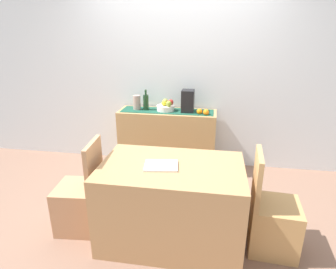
{
  "coord_description": "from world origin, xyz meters",
  "views": [
    {
      "loc": [
        0.48,
        -2.68,
        1.82
      ],
      "look_at": [
        -0.01,
        0.36,
        0.7
      ],
      "focal_mm": 30.4,
      "sensor_mm": 36.0,
      "label": 1
    }
  ],
  "objects_px": {
    "fruit_bowl": "(166,108)",
    "wine_bottle": "(146,102)",
    "open_book": "(161,166)",
    "chair_by_corner": "(272,222)",
    "sideboard_console": "(167,140)",
    "dining_table": "(171,202)",
    "coffee_maker": "(188,101)",
    "chair_near_window": "(81,203)",
    "ceramic_vase": "(137,103)"
  },
  "relations": [
    {
      "from": "ceramic_vase",
      "to": "open_book",
      "type": "height_order",
      "value": "ceramic_vase"
    },
    {
      "from": "fruit_bowl",
      "to": "sideboard_console",
      "type": "bearing_deg",
      "value": 0.0
    },
    {
      "from": "wine_bottle",
      "to": "coffee_maker",
      "type": "bearing_deg",
      "value": 0.0
    },
    {
      "from": "fruit_bowl",
      "to": "wine_bottle",
      "type": "xyz_separation_m",
      "value": [
        -0.27,
        0.0,
        0.07
      ]
    },
    {
      "from": "dining_table",
      "to": "fruit_bowl",
      "type": "bearing_deg",
      "value": 101.82
    },
    {
      "from": "sideboard_console",
      "to": "chair_by_corner",
      "type": "bearing_deg",
      "value": -50.97
    },
    {
      "from": "sideboard_console",
      "to": "wine_bottle",
      "type": "bearing_deg",
      "value": 180.0
    },
    {
      "from": "wine_bottle",
      "to": "chair_near_window",
      "type": "distance_m",
      "value": 1.61
    },
    {
      "from": "sideboard_console",
      "to": "coffee_maker",
      "type": "distance_m",
      "value": 0.62
    },
    {
      "from": "dining_table",
      "to": "chair_near_window",
      "type": "height_order",
      "value": "chair_near_window"
    },
    {
      "from": "sideboard_console",
      "to": "open_book",
      "type": "distance_m",
      "value": 1.52
    },
    {
      "from": "fruit_bowl",
      "to": "ceramic_vase",
      "type": "distance_m",
      "value": 0.4
    },
    {
      "from": "sideboard_console",
      "to": "fruit_bowl",
      "type": "relative_size",
      "value": 5.56
    },
    {
      "from": "fruit_bowl",
      "to": "chair_by_corner",
      "type": "distance_m",
      "value": 1.95
    },
    {
      "from": "open_book",
      "to": "chair_near_window",
      "type": "distance_m",
      "value": 0.93
    },
    {
      "from": "dining_table",
      "to": "chair_by_corner",
      "type": "distance_m",
      "value": 0.89
    },
    {
      "from": "coffee_maker",
      "to": "dining_table",
      "type": "bearing_deg",
      "value": -89.73
    },
    {
      "from": "sideboard_console",
      "to": "dining_table",
      "type": "xyz_separation_m",
      "value": [
        0.28,
        -1.43,
        -0.04
      ]
    },
    {
      "from": "chair_by_corner",
      "to": "wine_bottle",
      "type": "bearing_deg",
      "value": 135.36
    },
    {
      "from": "wine_bottle",
      "to": "chair_near_window",
      "type": "height_order",
      "value": "wine_bottle"
    },
    {
      "from": "coffee_maker",
      "to": "sideboard_console",
      "type": "bearing_deg",
      "value": 180.0
    },
    {
      "from": "chair_by_corner",
      "to": "ceramic_vase",
      "type": "bearing_deg",
      "value": 137.75
    },
    {
      "from": "open_book",
      "to": "wine_bottle",
      "type": "bearing_deg",
      "value": 100.7
    },
    {
      "from": "fruit_bowl",
      "to": "dining_table",
      "type": "bearing_deg",
      "value": -78.18
    },
    {
      "from": "wine_bottle",
      "to": "dining_table",
      "type": "xyz_separation_m",
      "value": [
        0.56,
        -1.43,
        -0.56
      ]
    },
    {
      "from": "dining_table",
      "to": "wine_bottle",
      "type": "bearing_deg",
      "value": 111.56
    },
    {
      "from": "fruit_bowl",
      "to": "coffee_maker",
      "type": "bearing_deg",
      "value": 0.0
    },
    {
      "from": "ceramic_vase",
      "to": "chair_by_corner",
      "type": "height_order",
      "value": "ceramic_vase"
    },
    {
      "from": "fruit_bowl",
      "to": "coffee_maker",
      "type": "xyz_separation_m",
      "value": [
        0.29,
        0.0,
        0.1
      ]
    },
    {
      "from": "sideboard_console",
      "to": "chair_near_window",
      "type": "height_order",
      "value": "chair_near_window"
    },
    {
      "from": "open_book",
      "to": "chair_by_corner",
      "type": "height_order",
      "value": "chair_by_corner"
    },
    {
      "from": "wine_bottle",
      "to": "chair_by_corner",
      "type": "relative_size",
      "value": 0.31
    },
    {
      "from": "coffee_maker",
      "to": "dining_table",
      "type": "xyz_separation_m",
      "value": [
        0.01,
        -1.43,
        -0.6
      ]
    },
    {
      "from": "wine_bottle",
      "to": "open_book",
      "type": "relative_size",
      "value": 0.99
    },
    {
      "from": "sideboard_console",
      "to": "dining_table",
      "type": "distance_m",
      "value": 1.46
    },
    {
      "from": "coffee_maker",
      "to": "chair_near_window",
      "type": "relative_size",
      "value": 0.32
    },
    {
      "from": "open_book",
      "to": "chair_by_corner",
      "type": "distance_m",
      "value": 1.08
    },
    {
      "from": "ceramic_vase",
      "to": "chair_near_window",
      "type": "xyz_separation_m",
      "value": [
        -0.19,
        -1.43,
        -0.65
      ]
    },
    {
      "from": "coffee_maker",
      "to": "chair_by_corner",
      "type": "bearing_deg",
      "value": -58.12
    },
    {
      "from": "sideboard_console",
      "to": "dining_table",
      "type": "relative_size",
      "value": 1.05
    },
    {
      "from": "wine_bottle",
      "to": "chair_near_window",
      "type": "relative_size",
      "value": 0.31
    },
    {
      "from": "sideboard_console",
      "to": "open_book",
      "type": "xyz_separation_m",
      "value": [
        0.19,
        -1.47,
        0.34
      ]
    },
    {
      "from": "ceramic_vase",
      "to": "chair_near_window",
      "type": "relative_size",
      "value": 0.22
    },
    {
      "from": "wine_bottle",
      "to": "chair_near_window",
      "type": "xyz_separation_m",
      "value": [
        -0.32,
        -1.43,
        -0.67
      ]
    },
    {
      "from": "ceramic_vase",
      "to": "chair_by_corner",
      "type": "distance_m",
      "value": 2.22
    },
    {
      "from": "sideboard_console",
      "to": "coffee_maker",
      "type": "height_order",
      "value": "coffee_maker"
    },
    {
      "from": "chair_near_window",
      "to": "wine_bottle",
      "type": "bearing_deg",
      "value": 77.49
    },
    {
      "from": "wine_bottle",
      "to": "coffee_maker",
      "type": "relative_size",
      "value": 0.95
    },
    {
      "from": "fruit_bowl",
      "to": "wine_bottle",
      "type": "bearing_deg",
      "value": 180.0
    },
    {
      "from": "sideboard_console",
      "to": "fruit_bowl",
      "type": "xyz_separation_m",
      "value": [
        -0.02,
        0.0,
        0.45
      ]
    }
  ]
}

